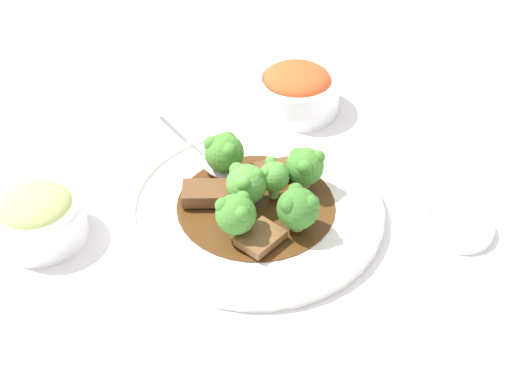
{
  "coord_description": "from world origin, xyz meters",
  "views": [
    {
      "loc": [
        0.53,
        -0.28,
        0.55
      ],
      "look_at": [
        0.0,
        0.0,
        0.03
      ],
      "focal_mm": 50.0,
      "sensor_mm": 36.0,
      "label": 1
    }
  ],
  "objects_px": {
    "serving_spoon": "(212,157)",
    "side_bowl_kimchi": "(297,89)",
    "broccoli_floret_3": "(224,152)",
    "beef_strip_2": "(260,238)",
    "broccoli_floret_0": "(236,214)",
    "broccoli_floret_5": "(306,167)",
    "broccoli_floret_4": "(272,174)",
    "sauce_dish": "(458,226)",
    "side_bowl_appetizer": "(38,216)",
    "beef_strip_0": "(207,193)",
    "broccoli_floret_2": "(246,183)",
    "main_plate": "(256,208)",
    "beef_strip_1": "(273,171)",
    "broccoli_floret_1": "(298,208)"
  },
  "relations": [
    {
      "from": "beef_strip_0",
      "to": "broccoli_floret_2",
      "type": "xyz_separation_m",
      "value": [
        0.03,
        0.04,
        0.02
      ]
    },
    {
      "from": "beef_strip_2",
      "to": "broccoli_floret_3",
      "type": "xyz_separation_m",
      "value": [
        -0.12,
        0.02,
        0.03
      ]
    },
    {
      "from": "serving_spoon",
      "to": "side_bowl_kimchi",
      "type": "distance_m",
      "value": 0.18
    },
    {
      "from": "beef_strip_0",
      "to": "broccoli_floret_1",
      "type": "distance_m",
      "value": 0.11
    },
    {
      "from": "broccoli_floret_2",
      "to": "broccoli_floret_4",
      "type": "relative_size",
      "value": 1.08
    },
    {
      "from": "broccoli_floret_5",
      "to": "side_bowl_kimchi",
      "type": "distance_m",
      "value": 0.19
    },
    {
      "from": "beef_strip_2",
      "to": "serving_spoon",
      "type": "distance_m",
      "value": 0.15
    },
    {
      "from": "beef_strip_1",
      "to": "sauce_dish",
      "type": "relative_size",
      "value": 0.92
    },
    {
      "from": "side_bowl_appetizer",
      "to": "serving_spoon",
      "type": "bearing_deg",
      "value": 92.73
    },
    {
      "from": "broccoli_floret_3",
      "to": "serving_spoon",
      "type": "height_order",
      "value": "broccoli_floret_3"
    },
    {
      "from": "serving_spoon",
      "to": "main_plate",
      "type": "bearing_deg",
      "value": 7.33
    },
    {
      "from": "sauce_dish",
      "to": "broccoli_floret_5",
      "type": "bearing_deg",
      "value": -135.69
    },
    {
      "from": "broccoli_floret_0",
      "to": "broccoli_floret_5",
      "type": "height_order",
      "value": "broccoli_floret_0"
    },
    {
      "from": "beef_strip_2",
      "to": "side_bowl_appetizer",
      "type": "distance_m",
      "value": 0.24
    },
    {
      "from": "broccoli_floret_0",
      "to": "side_bowl_kimchi",
      "type": "height_order",
      "value": "broccoli_floret_0"
    },
    {
      "from": "broccoli_floret_1",
      "to": "broccoli_floret_4",
      "type": "xyz_separation_m",
      "value": [
        -0.06,
        0.0,
        -0.0
      ]
    },
    {
      "from": "broccoli_floret_4",
      "to": "beef_strip_1",
      "type": "bearing_deg",
      "value": 149.3
    },
    {
      "from": "beef_strip_0",
      "to": "side_bowl_appetizer",
      "type": "distance_m",
      "value": 0.19
    },
    {
      "from": "broccoli_floret_2",
      "to": "broccoli_floret_5",
      "type": "distance_m",
      "value": 0.07
    },
    {
      "from": "beef_strip_1",
      "to": "sauce_dish",
      "type": "distance_m",
      "value": 0.22
    },
    {
      "from": "beef_strip_2",
      "to": "broccoli_floret_5",
      "type": "xyz_separation_m",
      "value": [
        -0.05,
        0.09,
        0.02
      ]
    },
    {
      "from": "serving_spoon",
      "to": "side_bowl_appetizer",
      "type": "bearing_deg",
      "value": -87.27
    },
    {
      "from": "broccoli_floret_0",
      "to": "beef_strip_1",
      "type": "bearing_deg",
      "value": 130.77
    },
    {
      "from": "beef_strip_2",
      "to": "serving_spoon",
      "type": "bearing_deg",
      "value": 174.66
    },
    {
      "from": "main_plate",
      "to": "broccoli_floret_4",
      "type": "relative_size",
      "value": 6.37
    },
    {
      "from": "side_bowl_kimchi",
      "to": "beef_strip_2",
      "type": "bearing_deg",
      "value": -38.31
    },
    {
      "from": "side_bowl_appetizer",
      "to": "sauce_dish",
      "type": "bearing_deg",
      "value": 63.01
    },
    {
      "from": "beef_strip_2",
      "to": "side_bowl_kimchi",
      "type": "bearing_deg",
      "value": 141.69
    },
    {
      "from": "beef_strip_0",
      "to": "beef_strip_1",
      "type": "relative_size",
      "value": 0.92
    },
    {
      "from": "broccoli_floret_0",
      "to": "broccoli_floret_4",
      "type": "height_order",
      "value": "broccoli_floret_0"
    },
    {
      "from": "side_bowl_kimchi",
      "to": "sauce_dish",
      "type": "height_order",
      "value": "side_bowl_kimchi"
    },
    {
      "from": "broccoli_floret_0",
      "to": "broccoli_floret_1",
      "type": "height_order",
      "value": "broccoli_floret_0"
    },
    {
      "from": "broccoli_floret_3",
      "to": "broccoli_floret_4",
      "type": "height_order",
      "value": "broccoli_floret_3"
    },
    {
      "from": "beef_strip_0",
      "to": "beef_strip_1",
      "type": "xyz_separation_m",
      "value": [
        -0.0,
        0.09,
        -0.0
      ]
    },
    {
      "from": "main_plate",
      "to": "broccoli_floret_5",
      "type": "bearing_deg",
      "value": 87.22
    },
    {
      "from": "broccoli_floret_0",
      "to": "broccoli_floret_1",
      "type": "bearing_deg",
      "value": 72.42
    },
    {
      "from": "broccoli_floret_0",
      "to": "beef_strip_0",
      "type": "bearing_deg",
      "value": -178.5
    },
    {
      "from": "broccoli_floret_1",
      "to": "broccoli_floret_3",
      "type": "height_order",
      "value": "broccoli_floret_3"
    },
    {
      "from": "broccoli_floret_1",
      "to": "broccoli_floret_2",
      "type": "relative_size",
      "value": 1.03
    },
    {
      "from": "beef_strip_1",
      "to": "broccoli_floret_5",
      "type": "relative_size",
      "value": 1.45
    },
    {
      "from": "side_bowl_kimchi",
      "to": "sauce_dish",
      "type": "bearing_deg",
      "value": 7.08
    },
    {
      "from": "broccoli_floret_3",
      "to": "broccoli_floret_5",
      "type": "relative_size",
      "value": 1.08
    },
    {
      "from": "main_plate",
      "to": "broccoli_floret_4",
      "type": "height_order",
      "value": "broccoli_floret_4"
    },
    {
      "from": "beef_strip_0",
      "to": "broccoli_floret_3",
      "type": "relative_size",
      "value": 1.23
    },
    {
      "from": "broccoli_floret_4",
      "to": "sauce_dish",
      "type": "height_order",
      "value": "broccoli_floret_4"
    },
    {
      "from": "beef_strip_1",
      "to": "side_bowl_kimchi",
      "type": "distance_m",
      "value": 0.17
    },
    {
      "from": "side_bowl_appetizer",
      "to": "broccoli_floret_1",
      "type": "bearing_deg",
      "value": 60.65
    },
    {
      "from": "beef_strip_1",
      "to": "sauce_dish",
      "type": "xyz_separation_m",
      "value": [
        0.17,
        0.14,
        -0.02
      ]
    },
    {
      "from": "side_bowl_kimchi",
      "to": "broccoli_floret_5",
      "type": "bearing_deg",
      "value": -27.45
    },
    {
      "from": "broccoli_floret_2",
      "to": "side_bowl_kimchi",
      "type": "relative_size",
      "value": 0.43
    }
  ]
}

